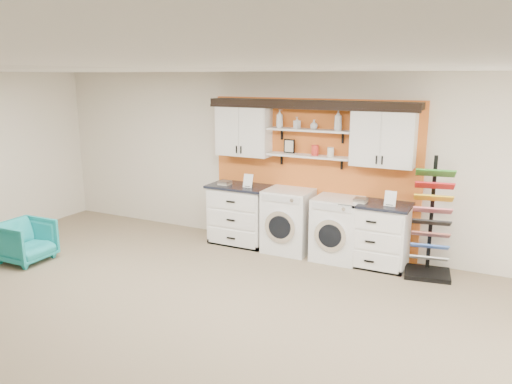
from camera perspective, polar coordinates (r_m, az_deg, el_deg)
The scene contains 22 objects.
floor at distance 5.11m, azimuth -10.72°, elevation -19.47°, with size 10.00×10.00×0.00m, color #836F58.
ceiling at distance 4.32m, azimuth -12.33°, elevation 13.69°, with size 10.00×10.00×0.00m, color white.
wall_back at distance 7.96m, azimuth 6.54°, elevation 3.39°, with size 10.00×10.00×0.00m, color beige.
accent_panel at distance 7.97m, azimuth 6.41°, elevation 1.93°, with size 3.40×0.07×2.40m, color orange.
upper_cabinet_left at distance 8.17m, azimuth -1.39°, elevation 7.11°, with size 0.90×0.35×0.84m.
upper_cabinet_right at distance 7.38m, azimuth 14.36°, elevation 6.07°, with size 0.90×0.35×0.84m.
shelf_lower at distance 7.76m, azimuth 6.05°, elevation 4.11°, with size 1.32×0.28×0.03m, color white.
shelf_upper at distance 7.70m, azimuth 6.12°, elevation 7.05°, with size 1.32×0.28×0.03m, color white.
crown_molding at distance 7.68m, azimuth 6.22°, elevation 10.01°, with size 3.30×0.41×0.13m.
picture_frame at distance 7.91m, azimuth 3.81°, elevation 5.25°, with size 0.18×0.02×0.22m.
canister_red at distance 7.71m, azimuth 6.76°, elevation 4.75°, with size 0.11×0.11×0.16m, color red.
canister_cream at distance 7.63m, azimuth 8.53°, elevation 4.54°, with size 0.10×0.10×0.14m, color silver.
base_cabinet_left at distance 8.30m, azimuth -1.84°, elevation -2.55°, with size 1.01×0.66×0.99m.
base_cabinet_right at distance 7.53m, azimuth 13.50°, elevation -4.72°, with size 0.97×0.66×0.95m.
washer at distance 7.93m, azimuth 3.74°, elevation -3.27°, with size 0.72×0.71×1.00m.
dryer at distance 7.67m, azimuth 9.27°, elevation -4.15°, with size 0.69×0.71×0.96m.
sample_rack at distance 7.35m, azimuth 19.26°, elevation -5.08°, with size 0.68×0.60×1.68m.
armchair at distance 8.28m, azimuth -24.81°, elevation -5.12°, with size 0.67×0.69×0.63m, color teal.
soap_bottle_a at distance 7.88m, azimuth 2.71°, elevation 8.39°, with size 0.11×0.11×0.28m, color silver.
soap_bottle_b at distance 7.77m, azimuth 4.71°, elevation 7.91°, with size 0.08×0.08×0.18m, color silver.
soap_bottle_c at distance 7.67m, azimuth 6.64°, elevation 7.68°, with size 0.11×0.11×0.15m, color silver.
soap_bottle_d at distance 7.54m, azimuth 9.37°, elevation 8.11°, with size 0.12×0.12×0.31m, color silver.
Camera 1 is at (2.70, -3.37, 2.74)m, focal length 35.00 mm.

